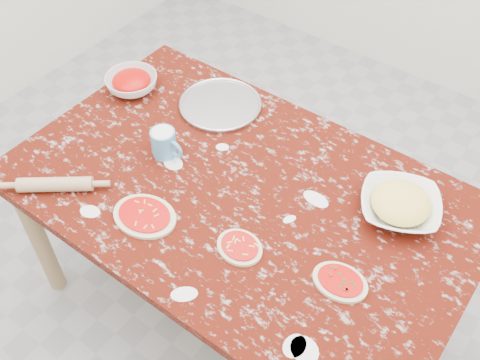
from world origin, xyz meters
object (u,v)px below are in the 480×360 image
object	(u,v)px
sauce_bowl	(132,83)
pizza_tray	(220,105)
worktable	(240,205)
flour_mug	(165,143)
cheese_bowl	(400,206)
rolling_pin	(55,184)

from	to	relation	value
sauce_bowl	pizza_tray	bearing A→B (deg)	20.16
worktable	sauce_bowl	distance (m)	0.72
worktable	flour_mug	distance (m)	0.35
worktable	cheese_bowl	bearing A→B (deg)	25.77
pizza_tray	rolling_pin	distance (m)	0.71
pizza_tray	rolling_pin	bearing A→B (deg)	-104.62
cheese_bowl	pizza_tray	bearing A→B (deg)	174.51
sauce_bowl	cheese_bowl	bearing A→B (deg)	2.58
cheese_bowl	flour_mug	world-z (taller)	flour_mug
worktable	pizza_tray	size ratio (longest dim) A/B	4.99
sauce_bowl	flour_mug	size ratio (longest dim) A/B	1.56
sauce_bowl	rolling_pin	bearing A→B (deg)	-72.38
pizza_tray	sauce_bowl	xyz separation A→B (m)	(-0.36, -0.13, 0.03)
worktable	sauce_bowl	bearing A→B (deg)	165.28
worktable	pizza_tray	world-z (taller)	pizza_tray
pizza_tray	flour_mug	bearing A→B (deg)	-89.04
sauce_bowl	cheese_bowl	size ratio (longest dim) A/B	0.81
cheese_bowl	worktable	bearing A→B (deg)	-154.23
sauce_bowl	rolling_pin	distance (m)	0.58
cheese_bowl	flour_mug	distance (m)	0.85
sauce_bowl	flour_mug	xyz separation A→B (m)	(0.36, -0.20, 0.02)
sauce_bowl	rolling_pin	size ratio (longest dim) A/B	0.82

